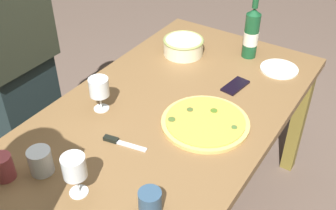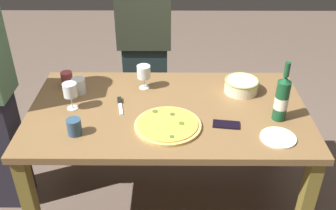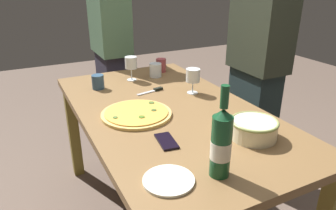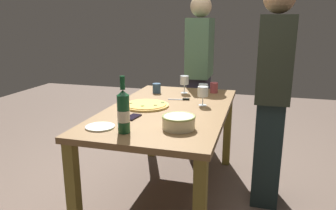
# 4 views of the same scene
# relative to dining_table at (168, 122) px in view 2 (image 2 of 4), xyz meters

# --- Properties ---
(ground_plane) EXTENTS (8.00, 8.00, 0.00)m
(ground_plane) POSITION_rel_dining_table_xyz_m (0.00, 0.00, -0.66)
(ground_plane) COLOR brown
(dining_table) EXTENTS (1.60, 0.90, 0.75)m
(dining_table) POSITION_rel_dining_table_xyz_m (0.00, 0.00, 0.00)
(dining_table) COLOR brown
(dining_table) RESTS_ON ground
(pizza) EXTENTS (0.36, 0.36, 0.02)m
(pizza) POSITION_rel_dining_table_xyz_m (0.00, -0.18, 0.10)
(pizza) COLOR #E4BB64
(pizza) RESTS_ON dining_table
(serving_bowl) EXTENTS (0.21, 0.21, 0.08)m
(serving_bowl) POSITION_rel_dining_table_xyz_m (0.45, 0.20, 0.14)
(serving_bowl) COLOR beige
(serving_bowl) RESTS_ON dining_table
(wine_bottle) EXTENTS (0.07, 0.07, 0.34)m
(wine_bottle) POSITION_rel_dining_table_xyz_m (0.61, -0.10, 0.23)
(wine_bottle) COLOR #164C29
(wine_bottle) RESTS_ON dining_table
(wine_glass_near_pizza) EXTENTS (0.08, 0.08, 0.16)m
(wine_glass_near_pizza) POSITION_rel_dining_table_xyz_m (-0.55, 0.00, 0.21)
(wine_glass_near_pizza) COLOR white
(wine_glass_near_pizza) RESTS_ON dining_table
(wine_glass_by_bottle) EXTENTS (0.08, 0.08, 0.15)m
(wine_glass_by_bottle) POSITION_rel_dining_table_xyz_m (-0.15, 0.24, 0.20)
(wine_glass_by_bottle) COLOR white
(wine_glass_by_bottle) RESTS_ON dining_table
(cup_amber) EXTENTS (0.07, 0.07, 0.10)m
(cup_amber) POSITION_rel_dining_table_xyz_m (-0.64, 0.26, 0.14)
(cup_amber) COLOR #A84348
(cup_amber) RESTS_ON dining_table
(cup_ceramic) EXTENTS (0.08, 0.08, 0.09)m
(cup_ceramic) POSITION_rel_dining_table_xyz_m (-0.48, -0.25, 0.14)
(cup_ceramic) COLOR #304E6B
(cup_ceramic) RESTS_ON dining_table
(cup_spare) EXTENTS (0.08, 0.08, 0.10)m
(cup_spare) POSITION_rel_dining_table_xyz_m (-0.55, 0.18, 0.14)
(cup_spare) COLOR white
(cup_spare) RESTS_ON dining_table
(side_plate) EXTENTS (0.18, 0.18, 0.01)m
(side_plate) POSITION_rel_dining_table_xyz_m (0.57, -0.28, 0.10)
(side_plate) COLOR white
(side_plate) RESTS_ON dining_table
(cell_phone) EXTENTS (0.15, 0.09, 0.01)m
(cell_phone) POSITION_rel_dining_table_xyz_m (0.32, -0.17, 0.10)
(cell_phone) COLOR black
(cell_phone) RESTS_ON dining_table
(pizza_knife) EXTENTS (0.05, 0.18, 0.02)m
(pizza_knife) POSITION_rel_dining_table_xyz_m (-0.28, 0.04, 0.10)
(pizza_knife) COLOR silver
(pizza_knife) RESTS_ON dining_table
(person_guest_left) EXTENTS (0.38, 0.24, 1.67)m
(person_guest_left) POSITION_rel_dining_table_xyz_m (-0.17, 0.76, 0.20)
(person_guest_left) COLOR #1F2E2F
(person_guest_left) RESTS_ON ground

